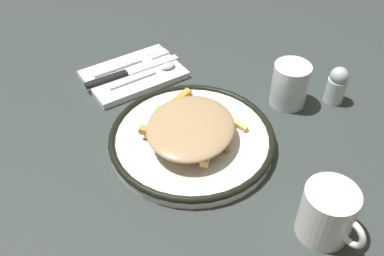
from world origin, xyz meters
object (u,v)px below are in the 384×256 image
at_px(plate, 192,138).
at_px(napkin, 134,74).
at_px(spoon, 154,71).
at_px(knife, 125,73).
at_px(coffee_mug, 328,213).
at_px(fork, 132,63).
at_px(salt_shaker, 337,85).
at_px(fries_heap, 191,127).
at_px(water_glass, 290,85).

distance_m(plate, napkin, 0.23).
height_order(napkin, spoon, spoon).
distance_m(plate, knife, 0.24).
xyz_separation_m(knife, coffee_mug, (0.49, 0.07, 0.03)).
xyz_separation_m(plate, fork, (-0.26, 0.02, 0.00)).
relative_size(plate, salt_shaker, 3.81).
height_order(knife, salt_shaker, salt_shaker).
relative_size(fries_heap, coffee_mug, 2.19).
bearing_deg(fries_heap, coffee_mug, 13.82).
xyz_separation_m(fries_heap, water_glass, (0.00, 0.22, -0.00)).
height_order(fork, coffee_mug, coffee_mug).
height_order(napkin, water_glass, water_glass).
height_order(napkin, coffee_mug, coffee_mug).
xyz_separation_m(fries_heap, coffee_mug, (0.25, 0.06, -0.00)).
height_order(fries_heap, spoon, fries_heap).
distance_m(knife, water_glass, 0.33).
height_order(fries_heap, napkin, fries_heap).
xyz_separation_m(napkin, knife, (-0.00, -0.02, 0.01)).
bearing_deg(plate, fries_heap, -61.34).
distance_m(spoon, salt_shaker, 0.37).
height_order(knife, spoon, spoon).
height_order(knife, coffee_mug, coffee_mug).
bearing_deg(water_glass, plate, -91.46).
xyz_separation_m(napkin, salt_shaker, (0.29, 0.29, 0.03)).
bearing_deg(fries_heap, fork, 174.72).
height_order(plate, water_glass, water_glass).
distance_m(napkin, fork, 0.03).
bearing_deg(fries_heap, salt_shaker, 80.79).
relative_size(plate, water_glass, 3.42).
bearing_deg(coffee_mug, plate, -167.31).
distance_m(spoon, water_glass, 0.28).
bearing_deg(plate, knife, -177.23).
bearing_deg(plate, water_glass, 88.54).
bearing_deg(napkin, knife, -91.97).
height_order(plate, fork, plate).
relative_size(fries_heap, napkin, 1.16).
height_order(fork, spoon, spoon).
relative_size(fork, spoon, 1.16).
bearing_deg(napkin, spoon, 51.22).
bearing_deg(salt_shaker, plate, -99.83).
bearing_deg(fries_heap, spoon, 167.28).
distance_m(plate, coffee_mug, 0.27).
height_order(fries_heap, salt_shaker, salt_shaker).
distance_m(plate, water_glass, 0.22).
distance_m(fork, coffee_mug, 0.52).
bearing_deg(fries_heap, napkin, 177.04).
height_order(plate, spoon, same).
height_order(plate, knife, plate).
distance_m(fries_heap, knife, 0.24).
bearing_deg(fries_heap, water_glass, 89.23).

